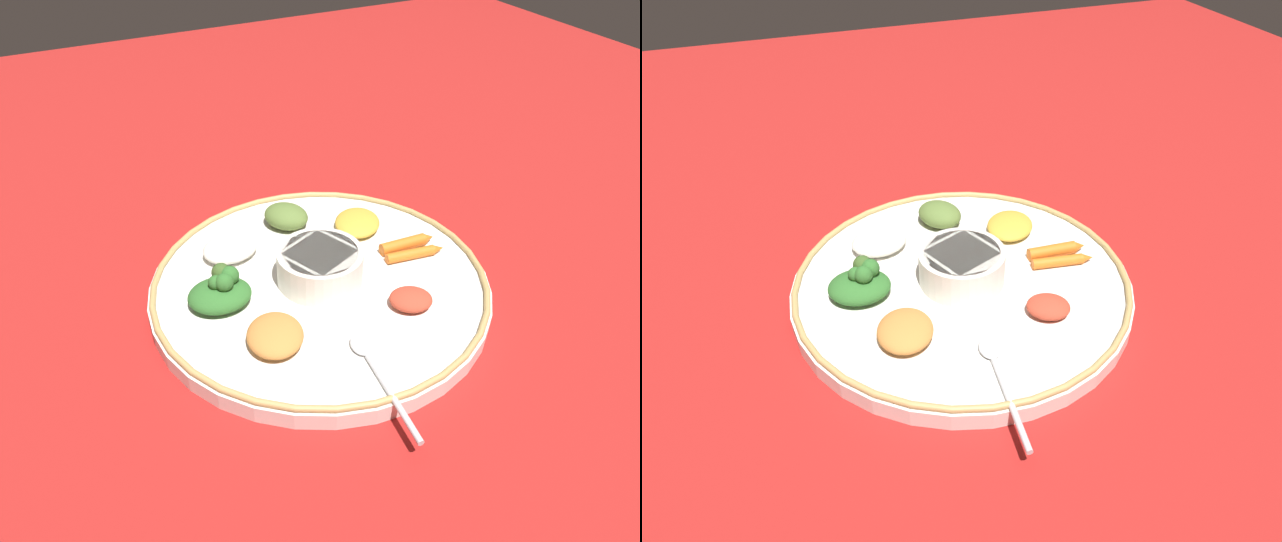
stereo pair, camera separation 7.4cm
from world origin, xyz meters
TOP-DOWN VIEW (x-y plane):
  - ground_plane at (0.00, 0.00)m, footprint 2.40×2.40m
  - platter at (0.00, 0.00)m, footprint 0.43×0.43m
  - platter_rim at (0.00, 0.00)m, footprint 0.43×0.43m
  - center_bowl at (0.00, 0.00)m, footprint 0.11×0.11m
  - spoon at (-0.02, -0.16)m, footprint 0.03×0.16m
  - greens_pile at (-0.13, 0.01)m, footprint 0.09×0.08m
  - carrot_near_spoon at (0.13, -0.01)m, footprint 0.08×0.03m
  - carrot_outer at (0.14, 0.01)m, footprint 0.08×0.02m
  - mound_squash at (-0.10, -0.08)m, footprint 0.08×0.09m
  - mound_lentil_yellow at (0.10, 0.08)m, footprint 0.10×0.10m
  - mound_berbere_red at (0.08, -0.09)m, footprint 0.07×0.06m
  - mound_collards at (0.01, 0.13)m, footprint 0.08×0.08m
  - mound_rice_white at (-0.08, 0.10)m, footprint 0.08×0.07m

SIDE VIEW (x-z plane):
  - ground_plane at x=0.00m, z-range 0.00..0.00m
  - platter at x=0.00m, z-range 0.00..0.02m
  - platter_rim at x=0.00m, z-range 0.02..0.03m
  - spoon at x=-0.02m, z-range 0.02..0.03m
  - carrot_near_spoon at x=0.13m, z-range 0.02..0.04m
  - carrot_outer at x=0.14m, z-range 0.02..0.04m
  - mound_lentil_yellow at x=0.10m, z-range 0.02..0.04m
  - mound_berbere_red at x=0.08m, z-range 0.02..0.04m
  - mound_squash at x=-0.10m, z-range 0.02..0.05m
  - mound_rice_white at x=-0.08m, z-range 0.02..0.05m
  - mound_collards at x=0.01m, z-range 0.02..0.05m
  - greens_pile at x=-0.13m, z-range 0.02..0.06m
  - center_bowl at x=0.00m, z-range 0.02..0.07m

